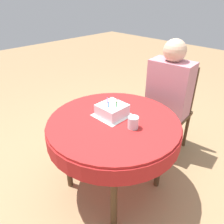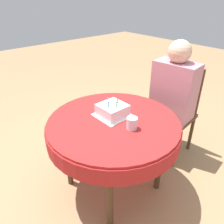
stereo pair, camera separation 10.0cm
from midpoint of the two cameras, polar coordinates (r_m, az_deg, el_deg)
ground_plane at (r=2.17m, az=1.69°, el=-18.47°), size 12.00×12.00×0.00m
dining_table at (r=1.75m, az=1.98°, el=-4.63°), size 1.06×1.06×0.71m
chair at (r=2.42m, az=17.17°, el=0.94°), size 0.47×0.47×0.94m
person at (r=2.24m, az=16.92°, el=5.29°), size 0.44×0.36×1.22m
napkin at (r=1.77m, az=1.73°, el=-0.83°), size 0.25×0.25×0.00m
birthday_cake at (r=1.75m, az=1.75°, el=0.53°), size 0.20×0.20×0.14m
drinking_glass at (r=1.60m, az=7.03°, el=-2.95°), size 0.08×0.08×0.09m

